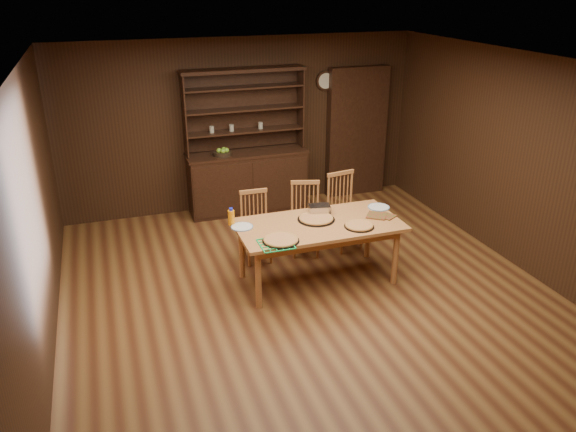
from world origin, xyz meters
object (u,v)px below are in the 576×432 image
object	(u,v)px
chair_left	(256,224)
juice_bottle	(231,217)
dining_table	(318,229)
chair_center	(305,216)
chair_right	(343,208)
china_hutch	(247,173)

from	to	relation	value
chair_left	juice_bottle	distance (m)	0.75
dining_table	chair_center	world-z (taller)	chair_center
chair_center	juice_bottle	size ratio (longest dim) A/B	4.67
chair_right	dining_table	bearing A→B (deg)	-140.00
chair_left	china_hutch	bearing A→B (deg)	80.42
juice_bottle	china_hutch	bearing A→B (deg)	70.67
dining_table	chair_left	xyz separation A→B (m)	(-0.54, 0.80, -0.19)
dining_table	chair_right	distance (m)	1.04
dining_table	chair_left	size ratio (longest dim) A/B	2.08
china_hutch	juice_bottle	world-z (taller)	china_hutch
chair_center	chair_right	world-z (taller)	chair_right
dining_table	chair_right	world-z (taller)	chair_right
dining_table	chair_right	xyz separation A→B (m)	(0.67, 0.78, -0.12)
chair_left	juice_bottle	xyz separation A→B (m)	(-0.43, -0.51, 0.36)
china_hutch	chair_center	distance (m)	1.70
chair_left	chair_center	bearing A→B (deg)	0.85
china_hutch	chair_center	world-z (taller)	china_hutch
dining_table	juice_bottle	distance (m)	1.02
chair_left	chair_right	size ratio (longest dim) A/B	0.89
china_hutch	chair_left	xyz separation A→B (m)	(-0.33, -1.65, -0.11)
china_hutch	dining_table	size ratio (longest dim) A/B	1.14
china_hutch	chair_right	bearing A→B (deg)	-62.05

